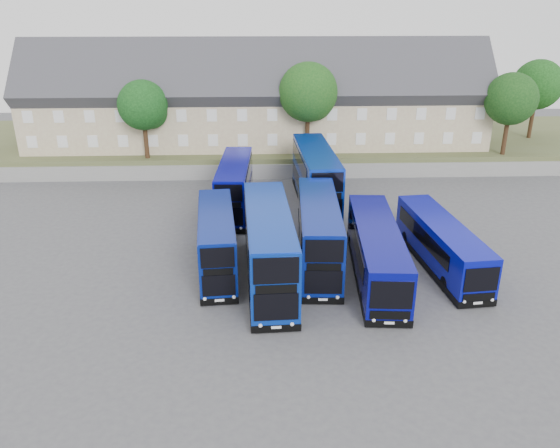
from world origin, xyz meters
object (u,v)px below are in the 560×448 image
at_px(dd_front_left, 217,242).
at_px(dd_front_mid, 269,249).
at_px(tree_far, 538,86).
at_px(tree_west, 145,107).
at_px(tree_mid, 310,94).
at_px(tree_east, 512,101).
at_px(coach_east_a, 376,253).

bearing_deg(dd_front_left, dd_front_mid, -34.96).
bearing_deg(tree_far, tree_west, -170.54).
height_order(tree_mid, tree_east, tree_mid).
bearing_deg(dd_front_left, tree_west, 106.52).
bearing_deg(tree_east, tree_west, -180.00).
height_order(dd_front_left, tree_east, tree_east).
bearing_deg(tree_east, coach_east_a, -128.49).
distance_m(dd_front_mid, coach_east_a, 6.92).
bearing_deg(tree_west, dd_front_mid, -63.05).
bearing_deg(tree_mid, tree_west, -178.21).
bearing_deg(tree_east, tree_mid, 178.57).
bearing_deg(coach_east_a, dd_front_mid, -171.76).
xyz_separation_m(dd_front_mid, tree_west, (-11.51, 22.64, 4.73)).
height_order(dd_front_left, coach_east_a, dd_front_left).
height_order(tree_mid, tree_far, tree_mid).
bearing_deg(tree_mid, dd_front_mid, -100.98).
distance_m(coach_east_a, tree_mid, 23.66).
height_order(dd_front_left, tree_west, tree_west).
height_order(coach_east_a, tree_east, tree_east).
distance_m(dd_front_mid, tree_mid, 24.26).
bearing_deg(dd_front_mid, coach_east_a, 1.46).
bearing_deg(tree_far, coach_east_a, -129.01).
distance_m(tree_mid, tree_east, 20.02).
distance_m(coach_east_a, tree_east, 28.88).
bearing_deg(dd_front_left, tree_mid, 64.69).
relative_size(dd_front_mid, coach_east_a, 0.95).
relative_size(tree_mid, tree_far, 1.06).
xyz_separation_m(dd_front_left, coach_east_a, (10.25, -1.47, -0.25)).
bearing_deg(coach_east_a, tree_far, 55.19).
distance_m(dd_front_left, dd_front_mid, 3.92).
bearing_deg(tree_east, dd_front_left, -143.41).
height_order(dd_front_mid, tree_east, tree_east).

